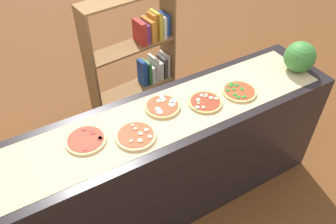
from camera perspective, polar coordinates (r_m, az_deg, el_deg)
ground_plane at (r=2.93m, az=-0.00°, el=-14.32°), size 12.00×12.00×0.00m
counter at (r=2.55m, az=-0.00°, el=-8.35°), size 2.51×0.59×0.95m
parchment_paper at (r=2.20m, az=-0.00°, el=-0.37°), size 2.29×0.47×0.00m
pizza_pepperoni_0 at (r=2.08m, az=-13.69°, el=-4.58°), size 0.25×0.25×0.02m
pizza_mushroom_1 at (r=2.05m, az=-5.47°, el=-3.99°), size 0.25×0.25×0.03m
pizza_mozzarella_2 at (r=2.24m, az=-0.94°, el=0.99°), size 0.24×0.24×0.03m
pizza_mushroom_3 at (r=2.29m, az=6.30°, el=1.69°), size 0.23×0.23×0.02m
pizza_spinach_4 at (r=2.42m, az=11.93°, el=3.43°), size 0.24×0.24×0.02m
watermelon at (r=2.72m, az=21.38°, el=8.67°), size 0.23×0.23×0.23m
bookshelf at (r=3.16m, az=-4.34°, el=7.81°), size 0.84×0.31×1.36m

